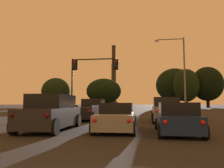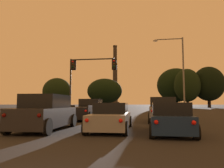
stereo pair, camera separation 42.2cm
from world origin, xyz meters
name	(u,v)px [view 1 (the left image)]	position (x,y,z in m)	size (l,w,h in m)	color
suv_left_lane_second	(51,113)	(-3.28, 9.07, 0.90)	(2.24, 4.96, 1.86)	#232328
hatchback_right_lane_second	(177,119)	(3.06, 8.47, 0.66)	(1.99, 4.14, 1.44)	navy
sedan_center_lane_second	(117,117)	(0.17, 9.49, 0.67)	(2.05, 4.73, 1.43)	gray
pickup_truck_left_lane_front	(89,110)	(-3.10, 16.71, 0.80)	(2.28, 5.54, 1.82)	black
suv_right_lane_front	(166,110)	(3.25, 15.13, 0.90)	(2.22, 4.95, 1.86)	gray
traffic_light_overhead_left	(87,72)	(-4.76, 22.13, 5.02)	(5.57, 0.50, 6.56)	black
street_lamp	(180,67)	(6.30, 26.43, 6.01)	(3.84, 0.36, 9.86)	slate
smokestack	(114,82)	(-17.22, 141.90, 15.96)	(5.64, 5.64, 40.63)	#2B2722
treeline_right_mid	(175,85)	(13.73, 82.62, 8.31)	(13.90, 12.51, 14.72)	black
treeline_center_left	(104,91)	(-11.91, 73.84, 5.78)	(12.32, 11.09, 10.22)	black
treeline_center_right	(186,85)	(16.23, 73.81, 7.50)	(8.69, 7.82, 13.07)	black
treeline_far_right	(60,92)	(-32.03, 83.57, 6.15)	(8.68, 7.81, 11.22)	black
treeline_far_left	(56,91)	(-31.14, 77.49, 6.04)	(10.96, 9.86, 11.20)	black
treeline_left_mid	(207,84)	(23.86, 76.70, 8.16)	(10.71, 9.64, 14.10)	black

